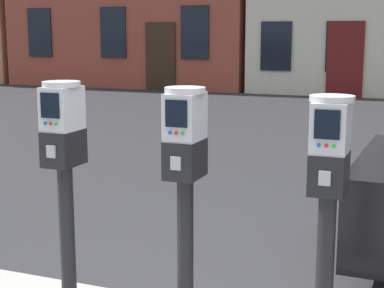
{
  "coord_description": "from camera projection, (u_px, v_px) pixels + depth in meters",
  "views": [
    {
      "loc": [
        1.3,
        -3.04,
        1.78
      ],
      "look_at": [
        0.12,
        -0.03,
        1.19
      ],
      "focal_mm": 56.38,
      "sensor_mm": 36.0,
      "label": 1
    }
  ],
  "objects": [
    {
      "name": "parking_meter_end_of_row",
      "position": [
        329.0,
        181.0,
        2.94
      ],
      "size": [
        0.22,
        0.25,
        1.35
      ],
      "rotation": [
        0.0,
        0.0,
        -1.58
      ],
      "color": "black",
      "rests_on": "sidewalk_slab"
    },
    {
      "name": "parking_meter_twin_adjacent",
      "position": [
        185.0,
        166.0,
        3.22
      ],
      "size": [
        0.22,
        0.25,
        1.36
      ],
      "rotation": [
        0.0,
        0.0,
        -1.58
      ],
      "color": "black",
      "rests_on": "sidewalk_slab"
    },
    {
      "name": "parking_meter_near_kerb",
      "position": [
        64.0,
        155.0,
        3.49
      ],
      "size": [
        0.22,
        0.25,
        1.37
      ],
      "rotation": [
        0.0,
        0.0,
        -1.58
      ],
      "color": "black",
      "rests_on": "sidewalk_slab"
    }
  ]
}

